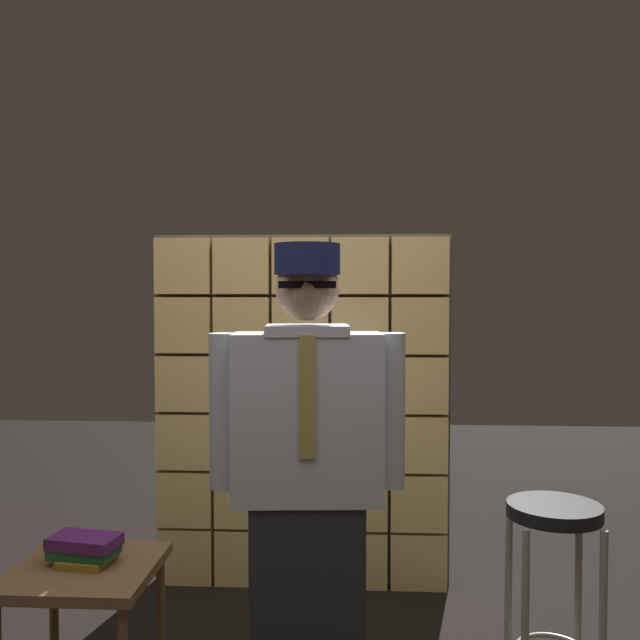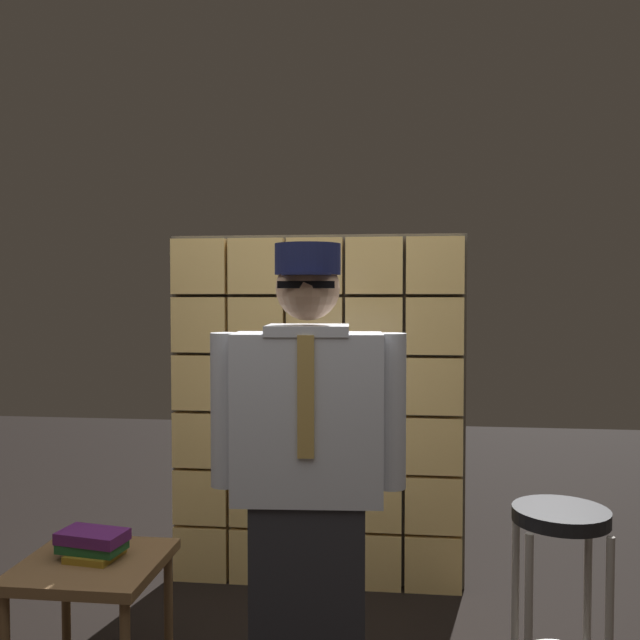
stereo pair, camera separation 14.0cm
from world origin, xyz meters
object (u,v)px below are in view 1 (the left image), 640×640
at_px(side_table, 85,585).
at_px(book_stack, 85,549).
at_px(standing_person, 307,480).
at_px(bar_stool, 554,558).

bearing_deg(side_table, book_stack, 103.43).
bearing_deg(side_table, standing_person, -5.19).
bearing_deg(bar_stool, book_stack, -178.45).
bearing_deg(standing_person, side_table, 170.59).
relative_size(standing_person, bar_stool, 2.19).
distance_m(standing_person, bar_stool, 0.96).
bearing_deg(bar_stool, standing_person, -170.89).
bearing_deg(book_stack, side_table, -76.57).
bearing_deg(side_table, bar_stool, 2.23).
height_order(side_table, book_stack, book_stack).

